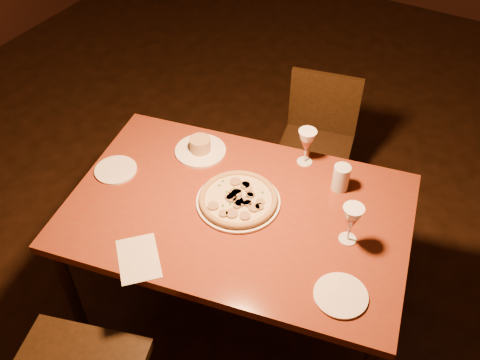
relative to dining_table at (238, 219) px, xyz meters
The scene contains 11 objects.
floor 0.75m from the dining_table, 110.21° to the left, with size 7.00×7.00×0.00m, color black.
dining_table is the anchor object (origin of this frame).
chair_far 0.95m from the dining_table, 91.20° to the left, with size 0.47×0.47×0.81m.
pizza_plate 0.09m from the dining_table, 115.30° to the left, with size 0.35×0.35×0.04m.
ramekin_saucer 0.41m from the dining_table, 145.43° to the left, with size 0.24×0.24×0.08m.
wine_glass_far 0.45m from the dining_table, 73.59° to the left, with size 0.08×0.08×0.18m, color #A85546, non-canonical shape.
wine_glass_right 0.49m from the dining_table, ahead, with size 0.08×0.08×0.18m, color #A85546, non-canonical shape.
water_tumbler 0.47m from the dining_table, 45.56° to the left, with size 0.07×0.07×0.12m, color silver.
side_plate_left 0.60m from the dining_table, behind, with size 0.19×0.19×0.01m, color white.
side_plate_near 0.57m from the dining_table, 19.23° to the right, with size 0.20×0.20×0.01m, color white.
menu_card 0.46m from the dining_table, 115.48° to the right, with size 0.15×0.22×0.00m, color silver.
Camera 1 is at (0.87, -1.59, 2.38)m, focal length 40.00 mm.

